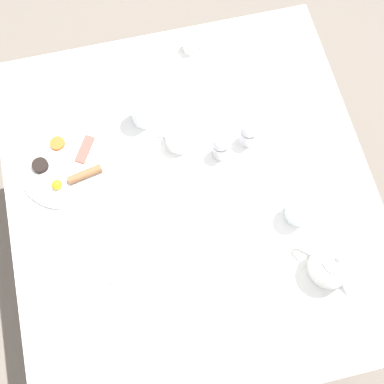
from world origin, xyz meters
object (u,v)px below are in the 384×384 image
(water_glass_short, at_px, (300,209))
(salt_grinder, at_px, (248,133))
(breakfast_plate, at_px, (66,166))
(pepper_grinder, at_px, (221,146))
(teapot_near, at_px, (332,263))
(napkin_folded, at_px, (125,258))
(knife_by_plate, at_px, (193,347))
(creamer_jug, at_px, (191,44))
(fork_by_plate, at_px, (215,271))
(teacup_with_saucer_left, at_px, (180,139))
(water_glass_tall, at_px, (143,110))

(water_glass_short, distance_m, salt_grinder, 0.28)
(breakfast_plate, distance_m, pepper_grinder, 0.48)
(pepper_grinder, bearing_deg, teapot_near, -63.20)
(napkin_folded, relative_size, knife_by_plate, 0.98)
(salt_grinder, bearing_deg, creamer_jug, 103.65)
(fork_by_plate, xyz_separation_m, knife_by_plate, (-0.11, -0.19, 0.00))
(teacup_with_saucer_left, relative_size, water_glass_tall, 1.24)
(water_glass_short, bearing_deg, teacup_with_saucer_left, 132.71)
(creamer_jug, xyz_separation_m, pepper_grinder, (-0.00, -0.40, 0.03))
(breakfast_plate, relative_size, fork_by_plate, 1.58)
(breakfast_plate, bearing_deg, salt_grinder, -4.15)
(breakfast_plate, distance_m, knife_by_plate, 0.66)
(water_glass_tall, distance_m, water_glass_short, 0.57)
(knife_by_plate, bearing_deg, teacup_with_saucer_left, 80.39)
(water_glass_tall, relative_size, creamer_jug, 1.57)
(water_glass_short, xyz_separation_m, salt_grinder, (-0.08, 0.27, -0.00))
(napkin_folded, distance_m, fork_by_plate, 0.26)
(salt_grinder, bearing_deg, teacup_with_saucer_left, 169.32)
(creamer_jug, distance_m, pepper_grinder, 0.40)
(teacup_with_saucer_left, distance_m, water_glass_tall, 0.15)
(fork_by_plate, bearing_deg, water_glass_tall, 100.74)
(creamer_jug, xyz_separation_m, fork_by_plate, (-0.11, -0.76, -0.02))
(salt_grinder, distance_m, knife_by_plate, 0.65)
(water_glass_short, relative_size, knife_by_plate, 0.57)
(breakfast_plate, xyz_separation_m, napkin_folded, (0.12, -0.32, -0.00))
(teacup_with_saucer_left, bearing_deg, teapot_near, -56.14)
(water_glass_tall, xyz_separation_m, napkin_folded, (-0.14, -0.43, -0.06))
(breakfast_plate, xyz_separation_m, water_glass_short, (0.64, -0.31, 0.05))
(teapot_near, relative_size, knife_by_plate, 0.95)
(creamer_jug, height_order, napkin_folded, creamer_jug)
(fork_by_plate, bearing_deg, teapot_near, -11.32)
(teacup_with_saucer_left, height_order, water_glass_short, water_glass_short)
(teapot_near, distance_m, salt_grinder, 0.46)
(water_glass_tall, height_order, napkin_folded, water_glass_tall)
(water_glass_tall, bearing_deg, salt_grinder, -26.79)
(napkin_folded, relative_size, fork_by_plate, 1.03)
(salt_grinder, bearing_deg, napkin_folded, -147.25)
(creamer_jug, relative_size, knife_by_plate, 0.39)
(napkin_folded, bearing_deg, fork_by_plate, -21.65)
(pepper_grinder, bearing_deg, breakfast_plate, 172.13)
(teapot_near, bearing_deg, breakfast_plate, -162.22)
(breakfast_plate, xyz_separation_m, creamer_jug, (0.47, 0.34, 0.02))
(water_glass_tall, height_order, salt_grinder, water_glass_tall)
(teapot_near, relative_size, salt_grinder, 1.75)
(pepper_grinder, bearing_deg, water_glass_tall, 139.50)
(water_glass_tall, xyz_separation_m, fork_by_plate, (0.10, -0.53, -0.06))
(water_glass_short, bearing_deg, water_glass_tall, 131.93)
(water_glass_tall, bearing_deg, breakfast_plate, -157.58)
(water_glass_tall, distance_m, napkin_folded, 0.46)
(teapot_near, xyz_separation_m, teacup_with_saucer_left, (-0.32, 0.48, -0.03))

